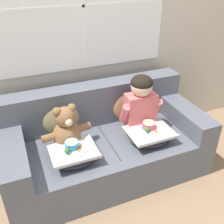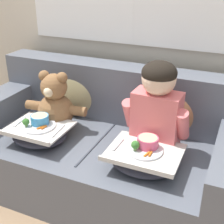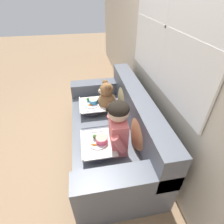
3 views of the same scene
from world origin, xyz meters
The scene contains 9 objects.
ground_plane centered at (0.00, 0.00, 0.00)m, with size 14.00×14.00×0.00m, color #8E7051.
wall_back_with_window centered at (0.00, 0.59, 1.31)m, with size 8.00×0.08×2.60m.
couch centered at (0.00, 0.06, 0.30)m, with size 1.92×0.92×0.83m.
throw_pillow_behind_child centered at (0.37, 0.27, 0.60)m, with size 0.42×0.20×0.44m.
throw_pillow_behind_teddy centered at (-0.37, 0.27, 0.60)m, with size 0.39×0.19×0.40m.
child_figure centered at (0.37, 0.03, 0.72)m, with size 0.42×0.21×0.59m.
teddy_bear centered at (-0.37, 0.03, 0.58)m, with size 0.46×0.32×0.43m.
lap_tray_child centered at (0.37, -0.18, 0.46)m, with size 0.42×0.35×0.18m.
lap_tray_teddy centered at (-0.37, -0.18, 0.47)m, with size 0.40×0.34×0.18m.
Camera 3 is at (1.65, -0.27, 1.86)m, focal length 28.00 mm.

